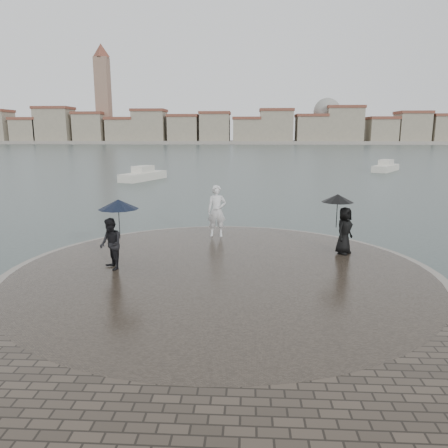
{
  "coord_description": "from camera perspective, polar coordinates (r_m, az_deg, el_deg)",
  "views": [
    {
      "loc": [
        0.74,
        -8.56,
        4.26
      ],
      "look_at": [
        0.0,
        4.8,
        1.45
      ],
      "focal_mm": 35.0,
      "sensor_mm": 36.0,
      "label": 1
    }
  ],
  "objects": [
    {
      "name": "ground",
      "position": [
        9.59,
        -1.64,
        -14.51
      ],
      "size": [
        400.0,
        400.0,
        0.0
      ],
      "primitive_type": "plane",
      "color": "#2B3835",
      "rests_on": "ground"
    },
    {
      "name": "statue",
      "position": [
        16.59,
        -0.95,
        1.72
      ],
      "size": [
        0.73,
        0.49,
        1.96
      ],
      "primitive_type": "imported",
      "rotation": [
        0.0,
        0.0,
        -0.02
      ],
      "color": "silver",
      "rests_on": "quay_tip"
    },
    {
      "name": "visitor_left",
      "position": [
        12.9,
        -14.23,
        -0.66
      ],
      "size": [
        1.28,
        1.16,
        2.04
      ],
      "color": "black",
      "rests_on": "quay_tip"
    },
    {
      "name": "quay_tip",
      "position": [
        12.75,
        -0.33,
        -6.79
      ],
      "size": [
        11.9,
        11.9,
        0.36
      ],
      "primitive_type": "cylinder",
      "color": "#2D261E",
      "rests_on": "ground"
    },
    {
      "name": "boats",
      "position": [
        45.06,
        6.94,
        6.82
      ],
      "size": [
        28.89,
        16.41,
        1.5
      ],
      "color": "beige",
      "rests_on": "ground"
    },
    {
      "name": "far_skyline",
      "position": [
        169.42,
        0.81,
        12.3
      ],
      "size": [
        260.0,
        20.0,
        37.0
      ],
      "color": "gray",
      "rests_on": "ground"
    },
    {
      "name": "kerb_ring",
      "position": [
        12.76,
        -0.33,
        -6.88
      ],
      "size": [
        12.5,
        12.5,
        0.32
      ],
      "primitive_type": "cylinder",
      "color": "gray",
      "rests_on": "ground"
    },
    {
      "name": "visitor_right",
      "position": [
        14.69,
        15.17,
        0.54
      ],
      "size": [
        1.2,
        1.07,
        1.95
      ],
      "color": "black",
      "rests_on": "quay_tip"
    }
  ]
}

